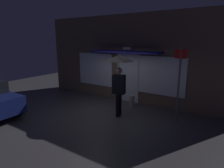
% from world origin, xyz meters
% --- Properties ---
extents(ground_plane, '(18.00, 18.00, 0.00)m').
position_xyz_m(ground_plane, '(0.00, 0.00, 0.00)').
color(ground_plane, '#423F44').
extents(building_facade, '(9.43, 1.00, 3.92)m').
position_xyz_m(building_facade, '(-0.00, 2.34, 1.95)').
color(building_facade, brown).
rests_on(building_facade, ground).
extents(person_with_umbrella, '(1.02, 1.02, 2.28)m').
position_xyz_m(person_with_umbrella, '(0.60, 0.41, 1.75)').
color(person_with_umbrella, black).
rests_on(person_with_umbrella, ground).
extents(street_sign_post, '(0.40, 0.07, 2.61)m').
position_xyz_m(street_sign_post, '(2.55, 1.09, 1.47)').
color(street_sign_post, '#595B60').
rests_on(street_sign_post, ground).
extents(sidewalk_bollard, '(0.21, 0.21, 0.48)m').
position_xyz_m(sidewalk_bollard, '(0.52, 1.63, 0.24)').
color(sidewalk_bollard, '#B2A899').
rests_on(sidewalk_bollard, ground).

